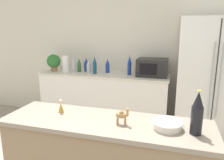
{
  "coord_description": "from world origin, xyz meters",
  "views": [
    {
      "loc": [
        0.69,
        -1.07,
        1.66
      ],
      "look_at": [
        -0.04,
        1.42,
        1.06
      ],
      "focal_mm": 35.0,
      "sensor_mm": 36.0,
      "label": 1
    }
  ],
  "objects": [
    {
      "name": "wise_man_figurine_blue",
      "position": [
        -0.23,
        0.51,
        1.01
      ],
      "size": [
        0.05,
        0.05,
        0.12
      ],
      "color": "#B28933",
      "rests_on": "bar_counter"
    },
    {
      "name": "back_bottle_2",
      "position": [
        -1.01,
        2.34,
        1.08
      ],
      "size": [
        0.07,
        0.07,
        0.31
      ],
      "color": "#B2B7BC",
      "rests_on": "back_counter"
    },
    {
      "name": "camel_figurine",
      "position": [
        0.33,
        0.42,
        1.04
      ],
      "size": [
        0.11,
        0.05,
        0.13
      ],
      "color": "#A87F4C",
      "rests_on": "bar_counter"
    },
    {
      "name": "back_counter",
      "position": [
        -0.47,
        2.4,
        0.46
      ],
      "size": [
        2.2,
        0.63,
        0.93
      ],
      "color": "white",
      "rests_on": "ground_plane"
    },
    {
      "name": "paper_towel_roll",
      "position": [
        -1.16,
        2.35,
        1.07
      ],
      "size": [
        0.12,
        0.12,
        0.28
      ],
      "color": "white",
      "rests_on": "back_counter"
    },
    {
      "name": "fruit_bowl",
      "position": [
        0.67,
        0.44,
        0.99
      ],
      "size": [
        0.22,
        0.22,
        0.06
      ],
      "color": "white",
      "rests_on": "bar_counter"
    },
    {
      "name": "back_bottle_0",
      "position": [
        -0.73,
        2.35,
        1.04
      ],
      "size": [
        0.07,
        0.07,
        0.24
      ],
      "color": "#B2B7BC",
      "rests_on": "back_counter"
    },
    {
      "name": "wall_back",
      "position": [
        0.0,
        2.73,
        1.27
      ],
      "size": [
        8.0,
        0.06,
        2.55
      ],
      "color": "silver",
      "rests_on": "ground_plane"
    },
    {
      "name": "microwave",
      "position": [
        0.34,
        2.42,
        1.07
      ],
      "size": [
        0.48,
        0.37,
        0.28
      ],
      "color": "black",
      "rests_on": "back_counter"
    },
    {
      "name": "back_bottle_1",
      "position": [
        -0.94,
        2.41,
        1.04
      ],
      "size": [
        0.06,
        0.06,
        0.24
      ],
      "color": "#2D6033",
      "rests_on": "back_counter"
    },
    {
      "name": "back_bottle_4",
      "position": [
        -0.03,
        2.41,
        1.08
      ],
      "size": [
        0.06,
        0.06,
        0.32
      ],
      "color": "navy",
      "rests_on": "back_counter"
    },
    {
      "name": "wine_bottle",
      "position": [
        0.86,
        0.41,
        1.11
      ],
      "size": [
        0.08,
        0.08,
        0.31
      ],
      "color": "black",
      "rests_on": "bar_counter"
    },
    {
      "name": "refrigerator",
      "position": [
        1.21,
        2.33,
        0.92
      ],
      "size": [
        0.96,
        0.73,
        1.83
      ],
      "color": "white",
      "rests_on": "ground_plane"
    },
    {
      "name": "potted_plant",
      "position": [
        -1.4,
        2.36,
        1.09
      ],
      "size": [
        0.24,
        0.24,
        0.3
      ],
      "color": "#9E6B47",
      "rests_on": "back_counter"
    },
    {
      "name": "back_bottle_3",
      "position": [
        -0.61,
        2.33,
        1.07
      ],
      "size": [
        0.06,
        0.06,
        0.29
      ],
      "color": "navy",
      "rests_on": "back_counter"
    },
    {
      "name": "back_bottle_6",
      "position": [
        -0.43,
        2.48,
        1.04
      ],
      "size": [
        0.07,
        0.07,
        0.25
      ],
      "color": "navy",
      "rests_on": "back_counter"
    },
    {
      "name": "back_bottle_5",
      "position": [
        -0.83,
        2.49,
        1.04
      ],
      "size": [
        0.08,
        0.08,
        0.24
      ],
      "color": "navy",
      "rests_on": "back_counter"
    }
  ]
}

